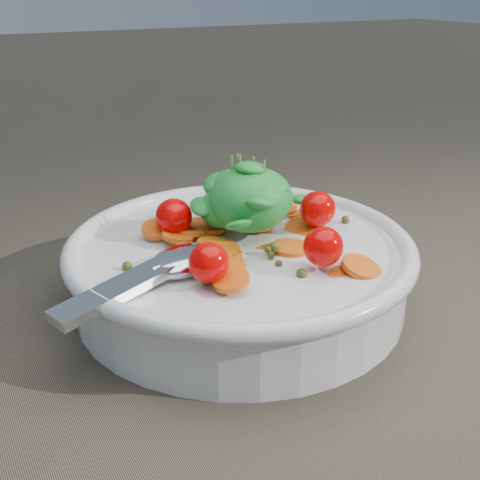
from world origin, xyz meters
name	(u,v)px	position (x,y,z in m)	size (l,w,h in m)	color
ground	(254,282)	(0.00, 0.00, 0.00)	(6.00, 6.00, 0.00)	#695E4B
bowl	(240,265)	(-0.03, -0.03, 0.04)	(0.32, 0.30, 0.13)	silver
napkin	(214,211)	(0.04, 0.18, 0.00)	(0.15, 0.13, 0.01)	white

